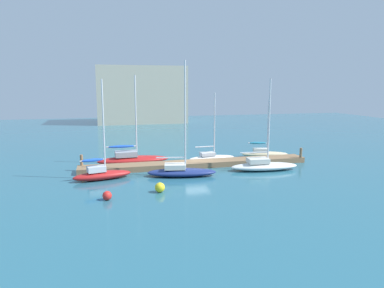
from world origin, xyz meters
TOP-DOWN VIEW (x-y plane):
  - ground_plane at (0.00, 0.00)m, footprint 120.00×120.00m
  - dock_pier at (0.00, 0.00)m, footprint 23.28×2.13m
  - dock_piling_near_end at (-11.24, 0.91)m, footprint 0.28×0.28m
  - dock_piling_far_end at (11.24, -0.91)m, footprint 0.28×0.28m
  - sailboat_0 at (-9.42, -2.90)m, footprint 5.24×2.46m
  - sailboat_1 at (-6.25, 2.78)m, footprint 7.46×2.32m
  - sailboat_2 at (-2.41, -3.41)m, footprint 6.51×3.12m
  - sailboat_3 at (2.28, 2.34)m, footprint 5.34×1.86m
  - sailboat_4 at (5.86, -3.16)m, footprint 6.80×2.64m
  - sailboat_5 at (8.88, 3.02)m, footprint 5.48×2.47m
  - mooring_buoy_yellow at (-5.09, -7.88)m, footprint 0.77×0.77m
  - mooring_buoy_red at (-9.07, -8.81)m, footprint 0.67×0.67m
  - harbor_building_distant at (-0.43, 46.53)m, footprint 19.02×11.78m

SIDE VIEW (x-z plane):
  - ground_plane at x=0.00m, z-range 0.00..0.00m
  - dock_pier at x=0.00m, z-range 0.00..0.55m
  - mooring_buoy_red at x=-9.07m, z-range 0.00..0.67m
  - mooring_buoy_yellow at x=-5.09m, z-range 0.00..0.77m
  - sailboat_3 at x=2.28m, z-range -3.25..4.12m
  - sailboat_5 at x=8.88m, z-range -2.79..3.73m
  - sailboat_4 at x=5.86m, z-range -3.90..4.91m
  - sailboat_2 at x=-2.41m, z-range -4.64..5.66m
  - sailboat_1 at x=-6.25m, z-range -4.01..5.18m
  - sailboat_0 at x=-9.42m, z-range -3.76..4.93m
  - dock_piling_near_end at x=-11.24m, z-range 0.00..1.59m
  - dock_piling_far_end at x=11.24m, z-range 0.00..1.59m
  - harbor_building_distant at x=-0.43m, z-range 0.00..12.28m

